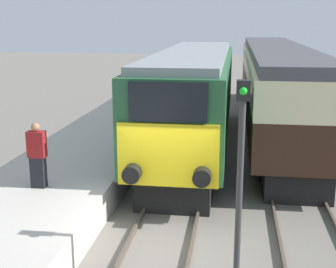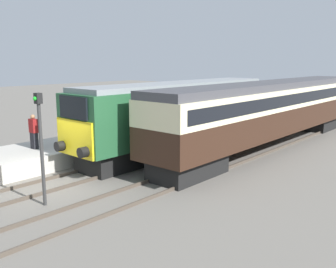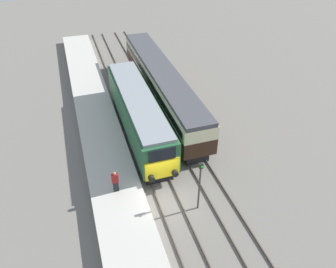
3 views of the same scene
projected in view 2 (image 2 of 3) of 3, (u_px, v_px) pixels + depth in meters
name	position (u px, v px, depth m)	size (l,w,h in m)	color
ground_plane	(49.00, 186.00, 15.21)	(120.00, 120.00, 0.00)	slate
platform_left	(136.00, 136.00, 23.15)	(3.50, 50.00, 0.83)	#B7B2A8
rails_near_track	(138.00, 160.00, 18.87)	(1.51, 60.00, 0.14)	#4C4238
rails_far_track	(191.00, 174.00, 16.65)	(1.50, 60.00, 0.14)	#4C4238
locomotive	(180.00, 113.00, 20.88)	(2.70, 14.36, 3.86)	black
passenger_carriage	(273.00, 107.00, 21.85)	(2.75, 20.16, 3.83)	black
person_on_platform	(34.00, 132.00, 17.97)	(0.44, 0.26, 1.68)	black
signal_post	(41.00, 140.00, 12.78)	(0.24, 0.28, 3.96)	#333333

